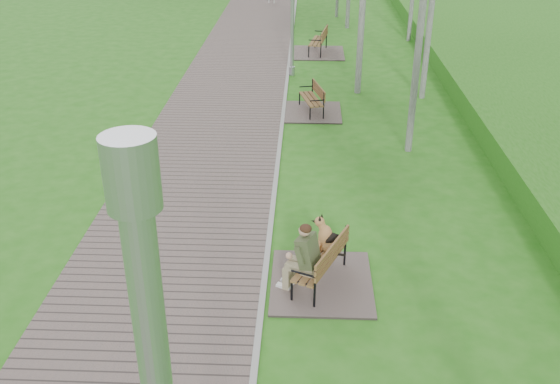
# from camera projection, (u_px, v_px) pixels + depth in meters

# --- Properties ---
(walkway) EXTENTS (3.50, 67.00, 0.04)m
(walkway) POSITION_uv_depth(u_px,v_px,m) (251.00, 34.00, 26.37)
(walkway) COLOR #685954
(walkway) RESTS_ON ground
(kerb) EXTENTS (0.10, 67.00, 0.05)m
(kerb) POSITION_uv_depth(u_px,v_px,m) (292.00, 35.00, 26.30)
(kerb) COLOR #999993
(kerb) RESTS_ON ground
(bench_main) EXTENTS (1.69, 1.88, 1.48)m
(bench_main) POSITION_uv_depth(u_px,v_px,m) (317.00, 264.00, 10.24)
(bench_main) COLOR #685954
(bench_main) RESTS_ON ground
(bench_second) EXTENTS (1.63, 1.81, 1.00)m
(bench_second) POSITION_uv_depth(u_px,v_px,m) (311.00, 107.00, 17.78)
(bench_second) COLOR #685954
(bench_second) RESTS_ON ground
(bench_third) EXTENTS (1.91, 2.12, 1.17)m
(bench_third) POSITION_uv_depth(u_px,v_px,m) (318.00, 48.00, 23.56)
(bench_third) COLOR #685954
(bench_third) RESTS_ON ground
(lamp_post_second) EXTENTS (0.19, 0.19, 5.04)m
(lamp_post_second) POSITION_uv_depth(u_px,v_px,m) (293.00, 4.00, 20.08)
(lamp_post_second) COLOR #999BA1
(lamp_post_second) RESTS_ON ground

